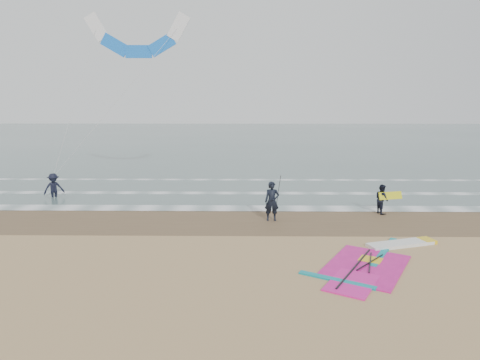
{
  "coord_description": "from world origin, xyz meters",
  "views": [
    {
      "loc": [
        -0.89,
        -14.28,
        5.88
      ],
      "look_at": [
        -1.14,
        5.0,
        2.2
      ],
      "focal_mm": 32.0,
      "sensor_mm": 36.0,
      "label": 1
    }
  ],
  "objects_px": {
    "person_standing": "(272,201)",
    "person_walking": "(382,199)",
    "windsurf_rig": "(377,260)",
    "person_wading": "(53,183)",
    "surf_kite": "(138,40)"
  },
  "relations": [
    {
      "from": "person_walking",
      "to": "person_wading",
      "type": "relative_size",
      "value": 0.84
    },
    {
      "from": "person_standing",
      "to": "surf_kite",
      "type": "xyz_separation_m",
      "value": [
        -8.26,
        8.43,
        8.65
      ]
    },
    {
      "from": "windsurf_rig",
      "to": "surf_kite",
      "type": "relative_size",
      "value": 0.6
    },
    {
      "from": "person_wading",
      "to": "surf_kite",
      "type": "xyz_separation_m",
      "value": [
        4.59,
        3.61,
        8.71
      ]
    },
    {
      "from": "person_standing",
      "to": "person_wading",
      "type": "relative_size",
      "value": 1.06
    },
    {
      "from": "person_wading",
      "to": "surf_kite",
      "type": "height_order",
      "value": "surf_kite"
    },
    {
      "from": "windsurf_rig",
      "to": "person_walking",
      "type": "height_order",
      "value": "person_walking"
    },
    {
      "from": "person_standing",
      "to": "surf_kite",
      "type": "relative_size",
      "value": 0.19
    },
    {
      "from": "person_walking",
      "to": "person_wading",
      "type": "distance_m",
      "value": 18.93
    },
    {
      "from": "windsurf_rig",
      "to": "person_walking",
      "type": "distance_m",
      "value": 7.02
    },
    {
      "from": "person_standing",
      "to": "surf_kite",
      "type": "distance_m",
      "value": 14.63
    },
    {
      "from": "windsurf_rig",
      "to": "person_wading",
      "type": "height_order",
      "value": "person_wading"
    },
    {
      "from": "person_standing",
      "to": "person_walking",
      "type": "relative_size",
      "value": 1.26
    },
    {
      "from": "windsurf_rig",
      "to": "surf_kite",
      "type": "distance_m",
      "value": 20.47
    },
    {
      "from": "windsurf_rig",
      "to": "person_standing",
      "type": "height_order",
      "value": "person_standing"
    }
  ]
}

